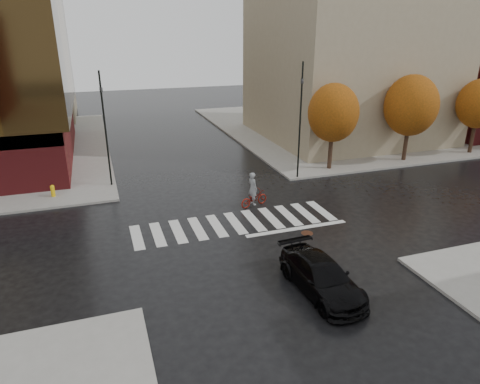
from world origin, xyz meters
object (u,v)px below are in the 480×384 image
object	(u,v)px
traffic_light_nw	(104,121)
fire_hydrant	(53,190)
traffic_light_ne	(301,112)
sedan	(321,276)
cyclist	(253,195)

from	to	relation	value
traffic_light_nw	fire_hydrant	distance (m)	5.57
traffic_light_ne	traffic_light_nw	bearing A→B (deg)	-1.04
sedan	fire_hydrant	world-z (taller)	sedan
sedan	traffic_light_ne	size ratio (longest dim) A/B	0.60
traffic_light_nw	traffic_light_ne	world-z (taller)	traffic_light_ne
cyclist	traffic_light_ne	bearing A→B (deg)	-69.73
cyclist	fire_hydrant	bearing A→B (deg)	47.91
traffic_light_nw	traffic_light_ne	distance (m)	13.30
sedan	traffic_light_ne	xyz separation A→B (m)	(5.44, 13.35, 4.19)
sedan	traffic_light_ne	distance (m)	15.01
fire_hydrant	sedan	bearing A→B (deg)	-52.92
cyclist	traffic_light_ne	xyz separation A→B (m)	(4.88, 3.80, 4.14)
cyclist	traffic_light_ne	world-z (taller)	traffic_light_ne
traffic_light_nw	fire_hydrant	xyz separation A→B (m)	(-3.70, -1.12, -4.01)
cyclist	traffic_light_nw	bearing A→B (deg)	33.75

